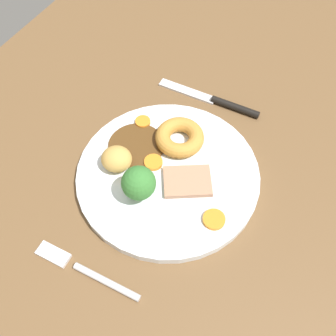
{
  "coord_description": "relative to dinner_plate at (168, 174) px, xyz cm",
  "views": [
    {
      "loc": [
        -25.78,
        -15.07,
        51.69
      ],
      "look_at": [
        1.51,
        -0.96,
        6.0
      ],
      "focal_mm": 40.47,
      "sensor_mm": 36.0,
      "label": 1
    }
  ],
  "objects": [
    {
      "name": "roast_potato_left",
      "position": [
        -2.46,
        7.16,
        2.42
      ],
      "size": [
        5.49,
        5.66,
        3.44
      ],
      "primitive_type": "ellipsoid",
      "rotation": [
        0.0,
        0.0,
        0.33
      ],
      "color": "tan",
      "rests_on": "dinner_plate"
    },
    {
      "name": "knife",
      "position": [
        17.4,
        -0.51,
        -0.25
      ],
      "size": [
        1.76,
        18.51,
        1.2
      ],
      "rotation": [
        0.0,
        0.0,
        1.58
      ],
      "color": "black",
      "rests_on": "dining_table"
    },
    {
      "name": "dinner_plate",
      "position": [
        0.0,
        0.0,
        0.0
      ],
      "size": [
        27.13,
        27.13,
        1.4
      ],
      "primitive_type": "cylinder",
      "color": "white",
      "rests_on": "dining_table"
    },
    {
      "name": "carrot_coin_side",
      "position": [
        6.52,
        7.95,
        0.99
      ],
      "size": [
        2.46,
        2.46,
        0.58
      ],
      "primitive_type": "cylinder",
      "color": "orange",
      "rests_on": "dinner_plate"
    },
    {
      "name": "carrot_coin_back",
      "position": [
        0.32,
        2.63,
        1.0
      ],
      "size": [
        2.79,
        2.79,
        0.59
      ],
      "primitive_type": "cylinder",
      "color": "orange",
      "rests_on": "dinner_plate"
    },
    {
      "name": "yorkshire_pudding",
      "position": [
        5.76,
        1.11,
        1.86
      ],
      "size": [
        7.54,
        7.54,
        2.33
      ],
      "primitive_type": "torus",
      "color": "#C68938",
      "rests_on": "dinner_plate"
    },
    {
      "name": "gravy_pool",
      "position": [
        1.99,
        6.55,
        0.85
      ],
      "size": [
        8.72,
        8.72,
        0.3
      ],
      "primitive_type": "cylinder",
      "color": "#563819",
      "rests_on": "dinner_plate"
    },
    {
      "name": "meat_slice_main",
      "position": [
        -0.41,
        -3.37,
        1.1
      ],
      "size": [
        7.84,
        8.47,
        0.8
      ],
      "primitive_type": "cube",
      "rotation": [
        0.0,
        0.0,
        5.24
      ],
      "color": "tan",
      "rests_on": "dinner_plate"
    },
    {
      "name": "broccoli_floret",
      "position": [
        -5.48,
        1.6,
        4.15
      ],
      "size": [
        4.76,
        4.76,
        5.92
      ],
      "color": "#8CB766",
      "rests_on": "dinner_plate"
    },
    {
      "name": "dining_table",
      "position": [
        -1.51,
        0.96,
        -2.5
      ],
      "size": [
        120.0,
        84.0,
        3.6
      ],
      "primitive_type": "cube",
      "color": "brown",
      "rests_on": "ground"
    },
    {
      "name": "carrot_coin_front",
      "position": [
        -4.17,
        -9.17,
        0.98
      ],
      "size": [
        3.1,
        3.1,
        0.57
      ],
      "primitive_type": "cylinder",
      "color": "orange",
      "rests_on": "dinner_plate"
    },
    {
      "name": "fork",
      "position": [
        -17.84,
        2.94,
        -0.31
      ],
      "size": [
        2.08,
        15.27,
        0.9
      ],
      "rotation": [
        0.0,
        0.0,
        1.59
      ],
      "color": "silver",
      "rests_on": "dining_table"
    }
  ]
}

